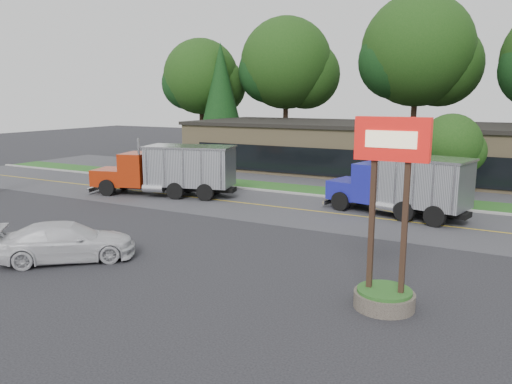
# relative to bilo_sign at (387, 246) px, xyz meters

# --- Properties ---
(ground) EXTENTS (140.00, 140.00, 0.00)m
(ground) POSITION_rel_bilo_sign_xyz_m (-10.50, 2.50, -2.02)
(ground) COLOR #34343A
(ground) RESTS_ON ground
(road) EXTENTS (60.00, 8.00, 0.02)m
(road) POSITION_rel_bilo_sign_xyz_m (-10.50, 11.50, -2.02)
(road) COLOR #515156
(road) RESTS_ON ground
(center_line) EXTENTS (60.00, 0.12, 0.01)m
(center_line) POSITION_rel_bilo_sign_xyz_m (-10.50, 11.50, -2.02)
(center_line) COLOR gold
(center_line) RESTS_ON ground
(curb) EXTENTS (60.00, 0.30, 0.12)m
(curb) POSITION_rel_bilo_sign_xyz_m (-10.50, 15.70, -2.02)
(curb) COLOR #9E9E99
(curb) RESTS_ON ground
(grass_verge) EXTENTS (60.00, 3.40, 0.03)m
(grass_verge) POSITION_rel_bilo_sign_xyz_m (-10.50, 17.50, -2.02)
(grass_verge) COLOR #23591E
(grass_verge) RESTS_ON ground
(far_parking) EXTENTS (60.00, 7.00, 0.02)m
(far_parking) POSITION_rel_bilo_sign_xyz_m (-10.50, 22.50, -2.02)
(far_parking) COLOR #515156
(far_parking) RESTS_ON ground
(strip_mall) EXTENTS (32.00, 12.00, 4.00)m
(strip_mall) POSITION_rel_bilo_sign_xyz_m (-8.50, 28.50, -0.02)
(strip_mall) COLOR #98825D
(strip_mall) RESTS_ON ground
(bilo_sign) EXTENTS (2.20, 1.90, 5.95)m
(bilo_sign) POSITION_rel_bilo_sign_xyz_m (0.00, 0.00, 0.00)
(bilo_sign) COLOR #6B6054
(bilo_sign) RESTS_ON ground
(tree_far_a) EXTENTS (9.26, 8.71, 13.20)m
(tree_far_a) POSITION_rel_bilo_sign_xyz_m (-30.36, 34.61, 6.40)
(tree_far_a) COLOR #382619
(tree_far_a) RESTS_ON ground
(tree_far_b) EXTENTS (10.65, 10.02, 15.19)m
(tree_far_b) POSITION_rel_bilo_sign_xyz_m (-20.34, 36.63, 7.67)
(tree_far_b) COLOR #382619
(tree_far_b) RESTS_ON ground
(tree_far_c) EXTENTS (11.45, 10.78, 16.33)m
(tree_far_c) POSITION_rel_bilo_sign_xyz_m (-6.33, 36.64, 8.40)
(tree_far_c) COLOR #382619
(tree_far_c) RESTS_ON ground
(evergreen_left) EXTENTS (5.44, 5.44, 12.37)m
(evergreen_left) POSITION_rel_bilo_sign_xyz_m (-26.50, 32.50, 4.78)
(evergreen_left) COLOR #382619
(evergreen_left) RESTS_ON ground
(tree_verge) EXTENTS (3.89, 3.66, 5.55)m
(tree_verge) POSITION_rel_bilo_sign_xyz_m (-0.44, 17.55, 1.50)
(tree_verge) COLOR #382619
(tree_verge) RESTS_ON ground
(dump_truck_red) EXTENTS (9.97, 4.87, 3.36)m
(dump_truck_red) POSITION_rel_bilo_sign_xyz_m (-17.11, 11.33, -0.21)
(dump_truck_red) COLOR black
(dump_truck_red) RESTS_ON ground
(dump_truck_blue) EXTENTS (8.17, 4.24, 3.36)m
(dump_truck_blue) POSITION_rel_bilo_sign_xyz_m (-2.16, 12.71, -0.22)
(dump_truck_blue) COLOR black
(dump_truck_blue) RESTS_ON ground
(rally_car) EXTENTS (5.42, 5.19, 1.55)m
(rally_car) POSITION_rel_bilo_sign_xyz_m (-12.49, -1.45, -1.25)
(rally_car) COLOR silver
(rally_car) RESTS_ON ground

